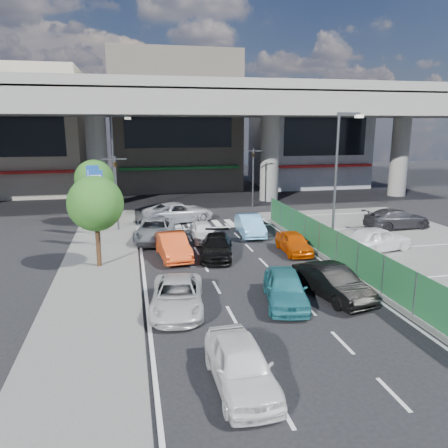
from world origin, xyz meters
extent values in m
plane|color=black|center=(0.00, 0.00, 0.00)|extent=(120.00, 120.00, 0.00)
cube|color=#5B5B58|center=(11.00, 2.00, 0.03)|extent=(12.00, 28.00, 0.06)
cube|color=#5B5B58|center=(-7.00, 4.00, 0.06)|extent=(4.00, 30.00, 0.12)
cylinder|color=slate|center=(-8.00, 22.00, 4.00)|extent=(1.80, 1.80, 8.00)
cylinder|color=slate|center=(8.00, 22.00, 4.00)|extent=(1.80, 1.80, 8.00)
cylinder|color=slate|center=(22.00, 22.00, 4.00)|extent=(1.80, 1.80, 8.00)
cube|color=slate|center=(0.00, 22.00, 9.00)|extent=(64.00, 14.00, 2.00)
cube|color=slate|center=(0.00, 15.20, 10.30)|extent=(64.00, 0.40, 0.90)
cube|color=slate|center=(0.00, 28.80, 10.30)|extent=(64.00, 0.40, 0.90)
cube|color=gray|center=(-16.00, 32.00, 6.50)|extent=(12.00, 10.00, 13.00)
cube|color=#B31616|center=(-16.00, 26.90, 2.80)|extent=(10.80, 1.60, 0.25)
cube|color=black|center=(-16.00, 26.98, 7.15)|extent=(9.60, 0.10, 5.85)
cube|color=gray|center=(0.00, 33.00, 7.50)|extent=(14.00, 10.00, 15.00)
cube|color=#146826|center=(0.00, 27.90, 2.80)|extent=(12.60, 1.60, 0.25)
cube|color=black|center=(0.00, 27.98, 8.25)|extent=(11.20, 0.10, 6.75)
cube|color=gray|center=(16.00, 32.00, 6.00)|extent=(12.00, 10.00, 12.00)
cube|color=#B31616|center=(16.00, 26.90, 2.80)|extent=(10.80, 1.60, 0.25)
cube|color=black|center=(16.00, 26.98, 6.60)|extent=(9.60, 0.10, 5.40)
cylinder|color=#595B60|center=(-6.20, 12.00, 2.60)|extent=(0.14, 0.14, 5.20)
cube|color=#595B60|center=(-6.20, 12.00, 5.00)|extent=(1.60, 0.08, 0.08)
imported|color=black|center=(-6.20, 12.00, 4.70)|extent=(0.26, 1.24, 0.50)
cylinder|color=#595B60|center=(5.50, 19.00, 2.60)|extent=(0.14, 0.14, 5.20)
cube|color=#595B60|center=(5.50, 19.00, 5.00)|extent=(1.60, 0.08, 0.08)
imported|color=black|center=(5.50, 19.00, 4.70)|extent=(0.26, 1.24, 0.50)
cylinder|color=#595B60|center=(7.00, 6.00, 4.00)|extent=(0.16, 0.16, 8.00)
cube|color=#595B60|center=(7.60, 6.00, 7.90)|extent=(1.40, 0.15, 0.15)
cube|color=silver|center=(8.30, 6.00, 7.75)|extent=(0.50, 0.22, 0.18)
cylinder|color=#595B60|center=(-6.50, 18.00, 4.00)|extent=(0.16, 0.16, 8.00)
cube|color=#595B60|center=(-5.90, 18.00, 7.90)|extent=(1.40, 0.15, 0.15)
cube|color=silver|center=(-5.20, 18.00, 7.75)|extent=(0.50, 0.22, 0.18)
cylinder|color=#595B60|center=(-7.20, 8.00, 1.10)|extent=(0.10, 0.10, 2.20)
cube|color=#154297|center=(-7.20, 8.00, 3.20)|extent=(0.80, 0.12, 3.00)
cube|color=white|center=(-7.20, 7.93, 3.20)|extent=(0.60, 0.02, 2.40)
cylinder|color=#595B60|center=(-7.60, 11.00, 1.10)|extent=(0.10, 0.10, 2.20)
cube|color=#154297|center=(-7.60, 11.00, 3.20)|extent=(0.80, 0.12, 3.00)
cube|color=white|center=(-7.60, 10.93, 3.20)|extent=(0.60, 0.02, 2.40)
cylinder|color=#382314|center=(-7.00, 4.00, 1.20)|extent=(0.24, 0.24, 2.40)
sphere|color=#184313|center=(-7.00, 4.00, 3.40)|extent=(2.80, 2.80, 2.80)
cylinder|color=#382314|center=(-7.80, 14.50, 1.20)|extent=(0.24, 0.24, 2.40)
sphere|color=#184313|center=(-7.80, 14.50, 3.40)|extent=(2.80, 2.80, 2.80)
imported|color=white|center=(-2.43, -7.72, 0.68)|extent=(1.65, 4.00, 1.36)
imported|color=silver|center=(-3.62, -2.13, 0.61)|extent=(2.60, 4.63, 1.22)
imported|color=teal|center=(0.82, -2.41, 0.69)|extent=(2.48, 4.31, 1.38)
imported|color=black|center=(3.01, -2.23, 0.69)|extent=(2.31, 4.40, 1.38)
imported|color=#E4491A|center=(-3.09, 4.94, 0.69)|extent=(1.85, 4.31, 1.38)
imported|color=black|center=(-0.68, 4.57, 0.61)|extent=(2.58, 4.50, 1.23)
imported|color=#D14B02|center=(3.86, 4.50, 0.61)|extent=(1.55, 3.62, 1.22)
imported|color=#ACB0B4|center=(-3.84, 8.94, 0.69)|extent=(3.12, 5.29, 1.38)
imported|color=white|center=(-0.84, 8.23, 0.61)|extent=(1.49, 3.61, 1.22)
imported|color=#62AADE|center=(2.48, 9.02, 0.69)|extent=(1.75, 4.28, 1.38)
imported|color=#ADAFB5|center=(-1.75, 14.05, 0.75)|extent=(5.88, 3.87, 1.50)
imported|color=white|center=(8.63, 3.59, 0.79)|extent=(4.57, 2.62, 1.47)
imported|color=#2C2B2F|center=(13.14, 8.48, 0.76)|extent=(4.93, 2.26, 1.40)
cone|color=#F0450D|center=(7.22, 3.60, 0.42)|extent=(0.43, 0.43, 0.72)
camera|label=1|loc=(-5.23, -18.47, 7.29)|focal=35.00mm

